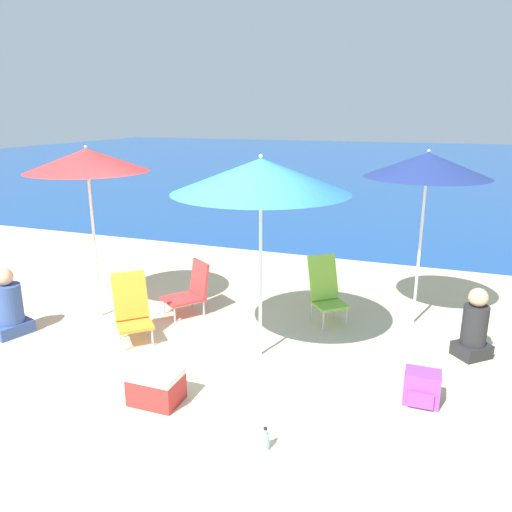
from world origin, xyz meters
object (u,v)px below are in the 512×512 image
Objects in this scene: beach_chair_red at (191,289)px; person_seated_near at (9,308)px; beach_umbrella_blue at (261,176)px; person_seated_far at (474,328)px; beach_umbrella_red at (87,160)px; backpack_purple at (422,388)px; cooler_box at (156,386)px; water_bottle at (265,441)px; beach_chair_orange at (132,308)px; beach_chair_lime at (326,289)px; beach_umbrella_navy at (428,165)px.

person_seated_near reaches higher than beach_chair_red.
person_seated_far is at bearing 19.40° from beach_umbrella_blue.
beach_umbrella_blue reaches higher than person_seated_near.
beach_umbrella_red is 4.77m from backpack_purple.
cooler_box is at bearing 1.51° from person_seated_near.
beach_chair_red is 1.50× the size of cooler_box.
beach_umbrella_blue reaches higher than beach_chair_red.
person_seated_far reaches higher than water_bottle.
beach_umbrella_red is 3.16× the size of beach_chair_red.
beach_chair_orange is at bearing 175.83° from backpack_purple.
backpack_purple is 0.69× the size of cooler_box.
beach_umbrella_red is at bearing 172.54° from beach_umbrella_blue.
backpack_purple is (1.33, -1.65, -0.29)m from beach_chair_lime.
beach_umbrella_blue is 2.11m from beach_chair_lime.
person_seated_near is 2.67m from cooler_box.
beach_umbrella_red is 6.89× the size of backpack_purple.
beach_chair_orange is 3.45m from backpack_purple.
backpack_purple is (0.19, -1.97, -1.93)m from beach_umbrella_navy.
beach_chair_lime reaches higher than beach_chair_red.
beach_umbrella_blue is 2.76× the size of person_seated_far.
beach_umbrella_blue is at bearing -135.80° from beach_umbrella_navy.
beach_umbrella_red reaches higher than water_bottle.
beach_chair_lime is 1.02× the size of person_seated_near.
beach_chair_lime is at bearing 69.08° from beach_umbrella_blue.
beach_chair_lime is (2.95, 0.93, -1.68)m from beach_umbrella_red.
beach_umbrella_blue is (2.48, -0.32, -0.05)m from beach_umbrella_red.
beach_chair_orange and person_seated_far have the same top height.
beach_umbrella_navy is 2.03m from beach_chair_lime.
beach_umbrella_blue is 4.71× the size of cooler_box.
beach_umbrella_blue is 3.14× the size of beach_chair_red.
beach_umbrella_red is 1.01× the size of beach_umbrella_blue.
beach_umbrella_red is 2.66× the size of person_seated_near.
beach_umbrella_blue reaches higher than beach_chair_orange.
beach_chair_red is at bearing 128.75° from water_bottle.
cooler_box is at bearing 165.90° from water_bottle.
cooler_box is (-2.92, -2.09, -0.18)m from person_seated_far.
beach_umbrella_navy is at bearing 95.59° from backpack_purple.
backpack_purple is (4.28, -0.73, -1.97)m from beach_umbrella_red.
beach_chair_orange is 4.01× the size of water_bottle.
beach_umbrella_navy is 6.79× the size of backpack_purple.
cooler_box is (0.72, -2.13, -0.18)m from beach_chair_red.
beach_umbrella_navy is at bearing 44.20° from beach_umbrella_blue.
beach_umbrella_navy is 2.59× the size of beach_chair_lime.
beach_chair_orange is 1.53m from cooler_box.
beach_chair_red is 3.13m from water_bottle.
beach_chair_orange is at bearing 173.48° from beach_chair_lime.
person_seated_far is at bearing -53.81° from beach_chair_lime.
backpack_purple is at bearing 19.82° from cooler_box.
backpack_purple is (3.14, -1.25, -0.19)m from beach_chair_red.
beach_chair_lime reaches higher than cooler_box.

